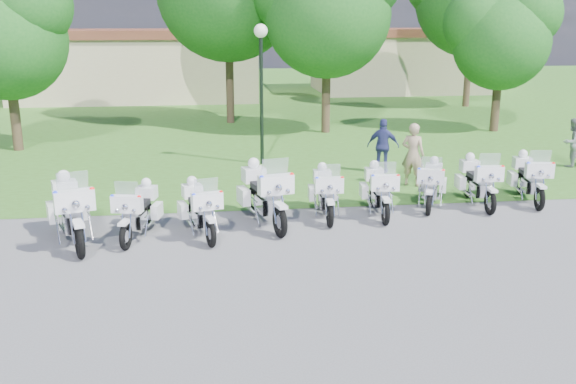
{
  "coord_description": "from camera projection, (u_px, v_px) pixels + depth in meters",
  "views": [
    {
      "loc": [
        -1.9,
        -12.6,
        4.71
      ],
      "look_at": [
        -0.18,
        1.2,
        0.95
      ],
      "focal_mm": 40.0,
      "sensor_mm": 36.0,
      "label": 1
    }
  ],
  "objects": [
    {
      "name": "tree_3",
      "position": [
        501.0,
        32.0,
        26.79
      ],
      "size": [
        4.72,
        4.03,
        6.3
      ],
      "color": "#38281C",
      "rests_on": "ground"
    },
    {
      "name": "bystander_c",
      "position": [
        383.0,
        146.0,
        20.11
      ],
      "size": [
        1.08,
        0.76,
        1.7
      ],
      "primitive_type": "imported",
      "rotation": [
        0.0,
        0.0,
        2.76
      ],
      "color": "navy",
      "rests_on": "ground"
    },
    {
      "name": "building_east",
      "position": [
        400.0,
        60.0,
        43.04
      ],
      "size": [
        11.44,
        7.28,
        4.1
      ],
      "color": "tan",
      "rests_on": "ground"
    },
    {
      "name": "motorcycle_5",
      "position": [
        379.0,
        190.0,
        15.88
      ],
      "size": [
        0.81,
        2.21,
        1.48
      ],
      "rotation": [
        0.0,
        0.0,
        3.07
      ],
      "color": "black",
      "rests_on": "ground"
    },
    {
      "name": "motorcycle_6",
      "position": [
        432.0,
        183.0,
        16.57
      ],
      "size": [
        1.22,
        2.02,
        1.44
      ],
      "rotation": [
        0.0,
        0.0,
        2.74
      ],
      "color": "black",
      "rests_on": "ground"
    },
    {
      "name": "bystander_a",
      "position": [
        413.0,
        155.0,
        18.52
      ],
      "size": [
        0.8,
        0.74,
        1.84
      ],
      "primitive_type": "imported",
      "rotation": [
        0.0,
        0.0,
        2.55
      ],
      "color": "tan",
      "rests_on": "ground"
    },
    {
      "name": "motorcycle_1",
      "position": [
        138.0,
        210.0,
        14.24
      ],
      "size": [
        0.99,
        2.11,
        1.44
      ],
      "rotation": [
        0.0,
        0.0,
        2.93
      ],
      "color": "black",
      "rests_on": "ground"
    },
    {
      "name": "building_west",
      "position": [
        139.0,
        64.0,
        39.09
      ],
      "size": [
        14.56,
        8.32,
        4.1
      ],
      "color": "tan",
      "rests_on": "ground"
    },
    {
      "name": "motorcycle_3",
      "position": [
        264.0,
        194.0,
        15.11
      ],
      "size": [
        1.23,
        2.56,
        1.75
      ],
      "rotation": [
        0.0,
        0.0,
        3.38
      ],
      "color": "black",
      "rests_on": "ground"
    },
    {
      "name": "motorcycle_0",
      "position": [
        71.0,
        210.0,
        13.81
      ],
      "size": [
        1.38,
        2.53,
        1.76
      ],
      "rotation": [
        0.0,
        0.0,
        3.46
      ],
      "color": "black",
      "rests_on": "ground"
    },
    {
      "name": "lamp_post",
      "position": [
        261.0,
        61.0,
        20.66
      ],
      "size": [
        0.44,
        0.44,
        4.57
      ],
      "color": "black",
      "rests_on": "ground"
    },
    {
      "name": "tree_2",
      "position": [
        326.0,
        2.0,
        26.17
      ],
      "size": [
        6.11,
        5.22,
        8.15
      ],
      "color": "#38281C",
      "rests_on": "ground"
    },
    {
      "name": "ground",
      "position": [
        303.0,
        250.0,
        13.53
      ],
      "size": [
        100.0,
        100.0,
        0.0
      ],
      "primitive_type": "plane",
      "color": "#59595E",
      "rests_on": "ground"
    },
    {
      "name": "motorcycle_2",
      "position": [
        200.0,
        208.0,
        14.36
      ],
      "size": [
        1.06,
        2.14,
        1.46
      ],
      "rotation": [
        0.0,
        0.0,
        3.39
      ],
      "color": "black",
      "rests_on": "ground"
    },
    {
      "name": "bystander_b",
      "position": [
        572.0,
        143.0,
        20.93
      ],
      "size": [
        0.95,
        0.85,
        1.6
      ],
      "primitive_type": "imported",
      "rotation": [
        0.0,
        0.0,
        -2.77
      ],
      "color": "gray",
      "rests_on": "ground"
    },
    {
      "name": "motorcycle_4",
      "position": [
        325.0,
        192.0,
        15.71
      ],
      "size": [
        0.78,
        2.19,
        1.47
      ],
      "rotation": [
        0.0,
        0.0,
        3.09
      ],
      "color": "black",
      "rests_on": "ground"
    },
    {
      "name": "tree_0",
      "position": [
        4.0,
        28.0,
        22.68
      ],
      "size": [
        4.98,
        4.25,
        6.64
      ],
      "color": "#38281C",
      "rests_on": "ground"
    },
    {
      "name": "motorcycle_7",
      "position": [
        478.0,
        181.0,
        16.71
      ],
      "size": [
        0.81,
        2.25,
        1.51
      ],
      "rotation": [
        0.0,
        0.0,
        3.08
      ],
      "color": "black",
      "rests_on": "ground"
    },
    {
      "name": "grass_lawn",
      "position": [
        239.0,
        98.0,
        39.39
      ],
      "size": [
        100.0,
        48.0,
        0.01
      ],
      "primitive_type": "cube",
      "color": "#3A6620",
      "rests_on": "ground"
    },
    {
      "name": "motorcycle_8",
      "position": [
        529.0,
        177.0,
        17.05
      ],
      "size": [
        1.0,
        2.25,
        1.52
      ],
      "rotation": [
        0.0,
        0.0,
        2.96
      ],
      "color": "black",
      "rests_on": "ground"
    }
  ]
}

